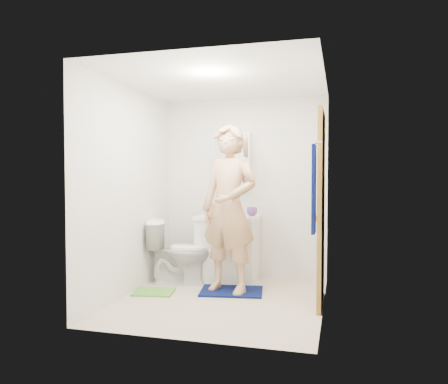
# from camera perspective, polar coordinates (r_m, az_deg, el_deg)

# --- Properties ---
(floor) EXTENTS (2.20, 2.40, 0.02)m
(floor) POSITION_cam_1_polar(r_m,az_deg,el_deg) (4.94, -0.45, -14.09)
(floor) COLOR beige
(floor) RESTS_ON ground
(ceiling) EXTENTS (2.20, 2.40, 0.02)m
(ceiling) POSITION_cam_1_polar(r_m,az_deg,el_deg) (4.85, -0.46, 14.50)
(ceiling) COLOR white
(ceiling) RESTS_ON ground
(wall_back) EXTENTS (2.20, 0.02, 2.40)m
(wall_back) POSITION_cam_1_polar(r_m,az_deg,el_deg) (5.92, 2.66, 0.48)
(wall_back) COLOR silver
(wall_back) RESTS_ON ground
(wall_front) EXTENTS (2.20, 0.02, 2.40)m
(wall_front) POSITION_cam_1_polar(r_m,az_deg,el_deg) (3.59, -5.59, -0.58)
(wall_front) COLOR silver
(wall_front) RESTS_ON ground
(wall_left) EXTENTS (0.02, 2.40, 2.40)m
(wall_left) POSITION_cam_1_polar(r_m,az_deg,el_deg) (5.15, -12.44, 0.19)
(wall_left) COLOR silver
(wall_left) RESTS_ON ground
(wall_right) EXTENTS (0.02, 2.40, 2.40)m
(wall_right) POSITION_cam_1_polar(r_m,az_deg,el_deg) (4.58, 13.07, -0.05)
(wall_right) COLOR silver
(wall_right) RESTS_ON ground
(vanity_cabinet) EXTENTS (0.75, 0.55, 0.80)m
(vanity_cabinet) POSITION_cam_1_polar(r_m,az_deg,el_deg) (5.75, 0.54, -7.59)
(vanity_cabinet) COLOR white
(vanity_cabinet) RESTS_ON floor
(countertop) EXTENTS (0.79, 0.59, 0.05)m
(countertop) POSITION_cam_1_polar(r_m,az_deg,el_deg) (5.69, 0.54, -3.36)
(countertop) COLOR white
(countertop) RESTS_ON vanity_cabinet
(sink_basin) EXTENTS (0.40, 0.40, 0.03)m
(sink_basin) POSITION_cam_1_polar(r_m,az_deg,el_deg) (5.69, 0.54, -3.21)
(sink_basin) COLOR white
(sink_basin) RESTS_ON countertop
(faucet) EXTENTS (0.03, 0.03, 0.12)m
(faucet) POSITION_cam_1_polar(r_m,az_deg,el_deg) (5.86, 0.98, -2.37)
(faucet) COLOR silver
(faucet) RESTS_ON countertop
(medicine_cabinet) EXTENTS (0.50, 0.12, 0.70)m
(medicine_cabinet) POSITION_cam_1_polar(r_m,az_deg,el_deg) (5.89, 1.10, 4.37)
(medicine_cabinet) COLOR white
(medicine_cabinet) RESTS_ON wall_back
(mirror_panel) EXTENTS (0.46, 0.01, 0.66)m
(mirror_panel) POSITION_cam_1_polar(r_m,az_deg,el_deg) (5.83, 0.95, 4.39)
(mirror_panel) COLOR white
(mirror_panel) RESTS_ON wall_back
(door) EXTENTS (0.05, 0.80, 2.05)m
(door) POSITION_cam_1_polar(r_m,az_deg,el_deg) (4.74, 12.57, -2.09)
(door) COLOR #A9792E
(door) RESTS_ON ground
(door_knob) EXTENTS (0.07, 0.07, 0.07)m
(door_knob) POSITION_cam_1_polar(r_m,az_deg,el_deg) (4.43, 11.87, -3.35)
(door_knob) COLOR gold
(door_knob) RESTS_ON door
(towel) EXTENTS (0.03, 0.24, 0.80)m
(towel) POSITION_cam_1_polar(r_m,az_deg,el_deg) (4.01, 11.66, 0.38)
(towel) COLOR #08134B
(towel) RESTS_ON wall_right
(towel_hook) EXTENTS (0.06, 0.02, 0.02)m
(towel_hook) POSITION_cam_1_polar(r_m,az_deg,el_deg) (4.02, 12.28, 6.37)
(towel_hook) COLOR silver
(towel_hook) RESTS_ON wall_right
(toilet) EXTENTS (0.88, 0.64, 0.81)m
(toilet) POSITION_cam_1_polar(r_m,az_deg,el_deg) (5.65, -5.77, -7.70)
(toilet) COLOR white
(toilet) RESTS_ON floor
(bath_mat) EXTENTS (0.79, 0.62, 0.02)m
(bath_mat) POSITION_cam_1_polar(r_m,az_deg,el_deg) (5.26, 0.99, -12.83)
(bath_mat) COLOR #08134B
(bath_mat) RESTS_ON floor
(green_rug) EXTENTS (0.52, 0.46, 0.02)m
(green_rug) POSITION_cam_1_polar(r_m,az_deg,el_deg) (5.30, -9.14, -12.75)
(green_rug) COLOR #5DAA38
(green_rug) RESTS_ON floor
(soap_dispenser) EXTENTS (0.11, 0.11, 0.21)m
(soap_dispenser) POSITION_cam_1_polar(r_m,az_deg,el_deg) (5.68, -1.64, -2.06)
(soap_dispenser) COLOR #CD645F
(soap_dispenser) RESTS_ON countertop
(toothbrush_cup) EXTENTS (0.17, 0.17, 0.11)m
(toothbrush_cup) POSITION_cam_1_polar(r_m,az_deg,el_deg) (5.69, 3.67, -2.57)
(toothbrush_cup) COLOR #6C408D
(toothbrush_cup) RESTS_ON countertop
(man) EXTENTS (0.81, 0.66, 1.94)m
(man) POSITION_cam_1_polar(r_m,az_deg,el_deg) (5.06, 0.65, -2.16)
(man) COLOR tan
(man) RESTS_ON bath_mat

